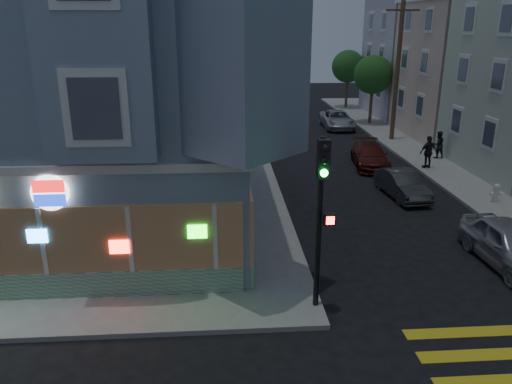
{
  "coord_description": "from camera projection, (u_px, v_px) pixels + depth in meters",
  "views": [
    {
      "loc": [
        0.24,
        -9.18,
        7.7
      ],
      "look_at": [
        1.35,
        6.52,
        2.39
      ],
      "focal_mm": 35.0,
      "sensor_mm": 36.0,
      "label": 1
    }
  ],
  "objects": [
    {
      "name": "sidewalk_nw",
      "position": [
        7.0,
        150.0,
        31.94
      ],
      "size": [
        33.0,
        42.0,
        0.15
      ],
      "primitive_type": "cube",
      "color": "gray",
      "rests_on": "ground"
    },
    {
      "name": "corner_building",
      "position": [
        58.0,
        75.0,
        19.25
      ],
      "size": [
        14.6,
        14.6,
        11.4
      ],
      "color": "slate",
      "rests_on": "sidewalk_nw"
    },
    {
      "name": "row_house_c",
      "position": [
        498.0,
        70.0,
        34.57
      ],
      "size": [
        12.0,
        8.6,
        9.0
      ],
      "primitive_type": "cube",
      "color": "#B4A48B",
      "rests_on": "sidewalk_ne"
    },
    {
      "name": "row_house_d",
      "position": [
        444.0,
        52.0,
        42.84
      ],
      "size": [
        12.0,
        8.6,
        10.5
      ],
      "primitive_type": "cube",
      "color": "#AFA7B8",
      "rests_on": "sidewalk_ne"
    },
    {
      "name": "utility_pole",
      "position": [
        397.0,
        70.0,
        33.08
      ],
      "size": [
        2.2,
        0.3,
        9.0
      ],
      "color": "#4C3826",
      "rests_on": "sidewalk_ne"
    },
    {
      "name": "street_tree_near",
      "position": [
        373.0,
        75.0,
        39.04
      ],
      "size": [
        3.0,
        3.0,
        5.3
      ],
      "color": "#4C3826",
      "rests_on": "sidewalk_ne"
    },
    {
      "name": "street_tree_far",
      "position": [
        348.0,
        67.0,
        46.6
      ],
      "size": [
        3.0,
        3.0,
        5.3
      ],
      "color": "#4C3826",
      "rests_on": "sidewalk_ne"
    },
    {
      "name": "pedestrian_a",
      "position": [
        438.0,
        145.0,
        29.42
      ],
      "size": [
        0.84,
        0.69,
        1.6
      ],
      "primitive_type": "imported",
      "rotation": [
        0.0,
        0.0,
        3.25
      ],
      "color": "black",
      "rests_on": "sidewalk_ne"
    },
    {
      "name": "pedestrian_b",
      "position": [
        428.0,
        152.0,
        27.36
      ],
      "size": [
        1.12,
        0.68,
        1.78
      ],
      "primitive_type": "imported",
      "rotation": [
        0.0,
        0.0,
        3.39
      ],
      "color": "black",
      "rests_on": "sidewalk_ne"
    },
    {
      "name": "parked_car_a",
      "position": [
        510.0,
        245.0,
        16.56
      ],
      "size": [
        1.89,
        4.41,
        1.48
      ],
      "primitive_type": "imported",
      "rotation": [
        0.0,
        0.0,
        0.03
      ],
      "color": "#A8AAAF",
      "rests_on": "ground"
    },
    {
      "name": "parked_car_b",
      "position": [
        402.0,
        184.0,
        23.22
      ],
      "size": [
        1.65,
        3.87,
        1.24
      ],
      "primitive_type": "imported",
      "rotation": [
        0.0,
        0.0,
        0.09
      ],
      "color": "#383B3D",
      "rests_on": "ground"
    },
    {
      "name": "parked_car_c",
      "position": [
        370.0,
        156.0,
        28.21
      ],
      "size": [
        2.29,
        4.56,
        1.27
      ],
      "primitive_type": "imported",
      "rotation": [
        0.0,
        0.0,
        -0.12
      ],
      "color": "#551B13",
      "rests_on": "ground"
    },
    {
      "name": "parked_car_d",
      "position": [
        337.0,
        119.0,
        38.74
      ],
      "size": [
        2.35,
        4.87,
        1.34
      ],
      "primitive_type": "imported",
      "rotation": [
        0.0,
        0.0,
        -0.03
      ],
      "color": "#ABB2B7",
      "rests_on": "ground"
    },
    {
      "name": "traffic_signal",
      "position": [
        322.0,
        197.0,
        12.99
      ],
      "size": [
        0.55,
        0.54,
        4.85
      ],
      "rotation": [
        0.0,
        0.0,
        0.0
      ],
      "color": "black",
      "rests_on": "sidewalk_nw"
    },
    {
      "name": "fire_hydrant",
      "position": [
        496.0,
        192.0,
        22.2
      ],
      "size": [
        0.49,
        0.28,
        0.85
      ],
      "color": "silver",
      "rests_on": "sidewalk_ne"
    }
  ]
}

